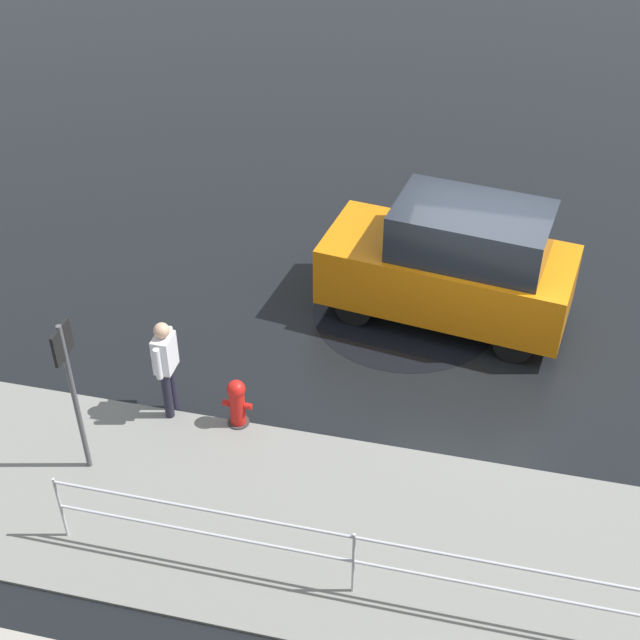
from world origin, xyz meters
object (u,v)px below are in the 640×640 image
(fire_hydrant, at_px, (237,404))
(sign_post, at_px, (70,379))
(pedestrian, at_px, (166,362))
(moving_hatchback, at_px, (453,264))

(fire_hydrant, xyz_separation_m, sign_post, (1.70, 1.23, 1.18))
(pedestrian, relative_size, sign_post, 0.68)
(moving_hatchback, relative_size, sign_post, 1.71)
(fire_hydrant, relative_size, sign_post, 0.33)
(fire_hydrant, distance_m, sign_post, 2.41)
(fire_hydrant, bearing_deg, sign_post, 35.81)
(moving_hatchback, bearing_deg, fire_hydrant, 51.19)
(sign_post, bearing_deg, fire_hydrant, -144.19)
(moving_hatchback, height_order, fire_hydrant, moving_hatchback)
(fire_hydrant, height_order, sign_post, sign_post)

